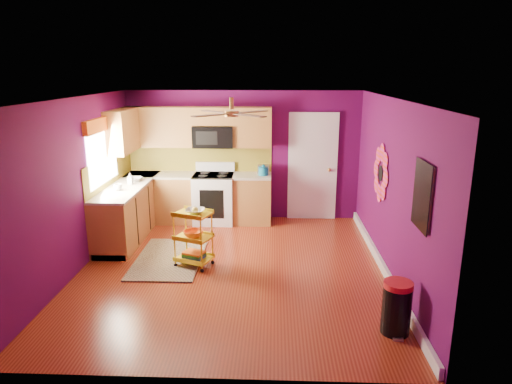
{
  "coord_description": "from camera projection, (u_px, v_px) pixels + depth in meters",
  "views": [
    {
      "loc": [
        0.61,
        -6.25,
        2.88
      ],
      "look_at": [
        0.34,
        0.4,
        1.09
      ],
      "focal_mm": 32.0,
      "sensor_mm": 36.0,
      "label": 1
    }
  ],
  "objects": [
    {
      "name": "room_envelope",
      "position": [
        233.0,
        161.0,
        6.38
      ],
      "size": [
        4.54,
        5.04,
        2.52
      ],
      "color": "#4E0945",
      "rests_on": "ground"
    },
    {
      "name": "ceiling_fan",
      "position": [
        232.0,
        113.0,
        6.4
      ],
      "size": [
        1.01,
        1.01,
        0.26
      ],
      "color": "#BF8C3F",
      "rests_on": "ground"
    },
    {
      "name": "left_window",
      "position": [
        102.0,
        142.0,
        7.45
      ],
      "size": [
        0.08,
        1.35,
        1.08
      ],
      "color": "white",
      "rests_on": "ground"
    },
    {
      "name": "upper_cabinetry",
      "position": [
        175.0,
        129.0,
        8.48
      ],
      "size": [
        2.8,
        2.3,
        1.26
      ],
      "color": "brown",
      "rests_on": "ground"
    },
    {
      "name": "right_wall_art",
      "position": [
        397.0,
        182.0,
        6.01
      ],
      "size": [
        0.04,
        2.74,
        1.04
      ],
      "color": "black",
      "rests_on": "ground"
    },
    {
      "name": "soap_bottle_b",
      "position": [
        130.0,
        177.0,
        8.15
      ],
      "size": [
        0.12,
        0.12,
        0.15
      ],
      "primitive_type": "imported",
      "color": "white",
      "rests_on": "lower_cabinets"
    },
    {
      "name": "electric_range",
      "position": [
        214.0,
        198.0,
        8.8
      ],
      "size": [
        0.76,
        0.66,
        1.13
      ],
      "color": "white",
      "rests_on": "ground"
    },
    {
      "name": "counter_dish",
      "position": [
        135.0,
        179.0,
        8.19
      ],
      "size": [
        0.26,
        0.26,
        0.06
      ],
      "primitive_type": "imported",
      "color": "white",
      "rests_on": "lower_cabinets"
    },
    {
      "name": "shag_rug",
      "position": [
        169.0,
        258.0,
        7.15
      ],
      "size": [
        1.01,
        1.64,
        0.02
      ],
      "primitive_type": "cube",
      "rotation": [
        0.0,
        0.0,
        0.0
      ],
      "color": "#2F1F0F",
      "rests_on": "ground"
    },
    {
      "name": "teal_kettle",
      "position": [
        263.0,
        171.0,
        8.62
      ],
      "size": [
        0.18,
        0.18,
        0.21
      ],
      "color": "#126D8E",
      "rests_on": "lower_cabinets"
    },
    {
      "name": "ground",
      "position": [
        233.0,
        269.0,
        6.8
      ],
      "size": [
        5.0,
        5.0,
        0.0
      ],
      "primitive_type": "plane",
      "color": "maroon",
      "rests_on": "ground"
    },
    {
      "name": "panel_door",
      "position": [
        312.0,
        168.0,
        8.86
      ],
      "size": [
        0.95,
        0.11,
        2.15
      ],
      "color": "white",
      "rests_on": "ground"
    },
    {
      "name": "lower_cabinets",
      "position": [
        169.0,
        205.0,
        8.5
      ],
      "size": [
        2.81,
        2.31,
        0.94
      ],
      "color": "brown",
      "rests_on": "ground"
    },
    {
      "name": "trash_can",
      "position": [
        396.0,
        308.0,
        5.08
      ],
      "size": [
        0.36,
        0.38,
        0.62
      ],
      "color": "black",
      "rests_on": "ground"
    },
    {
      "name": "counter_cup",
      "position": [
        118.0,
        187.0,
        7.54
      ],
      "size": [
        0.13,
        0.13,
        0.11
      ],
      "primitive_type": "imported",
      "color": "white",
      "rests_on": "lower_cabinets"
    },
    {
      "name": "soap_bottle_a",
      "position": [
        130.0,
        179.0,
        7.91
      ],
      "size": [
        0.08,
        0.08,
        0.18
      ],
      "primitive_type": "imported",
      "color": "#EA3F72",
      "rests_on": "lower_cabinets"
    },
    {
      "name": "rolling_cart",
      "position": [
        194.0,
        236.0,
        6.8
      ],
      "size": [
        0.62,
        0.54,
        0.94
      ],
      "color": "yellow",
      "rests_on": "ground"
    },
    {
      "name": "toaster",
      "position": [
        263.0,
        169.0,
        8.71
      ],
      "size": [
        0.22,
        0.15,
        0.18
      ],
      "primitive_type": "cube",
      "color": "beige",
      "rests_on": "lower_cabinets"
    }
  ]
}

